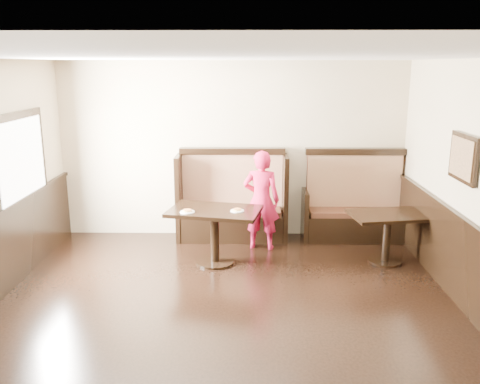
{
  "coord_description": "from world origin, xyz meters",
  "views": [
    {
      "loc": [
        0.25,
        -4.54,
        2.73
      ],
      "look_at": [
        0.14,
        2.35,
        1.0
      ],
      "focal_mm": 38.0,
      "sensor_mm": 36.0,
      "label": 1
    }
  ],
  "objects_px": {
    "booth_neighbor": "(354,209)",
    "table_neighbor": "(387,226)",
    "booth_main": "(232,206)",
    "child": "(261,200)",
    "table_main": "(215,222)"
  },
  "relations": [
    {
      "from": "booth_neighbor",
      "to": "child",
      "type": "relative_size",
      "value": 1.09
    },
    {
      "from": "booth_main",
      "to": "child",
      "type": "xyz_separation_m",
      "value": [
        0.45,
        -0.48,
        0.23
      ]
    },
    {
      "from": "booth_neighbor",
      "to": "table_neighbor",
      "type": "height_order",
      "value": "booth_neighbor"
    },
    {
      "from": "booth_neighbor",
      "to": "child",
      "type": "bearing_deg",
      "value": -162.35
    },
    {
      "from": "booth_main",
      "to": "child",
      "type": "distance_m",
      "value": 0.7
    },
    {
      "from": "booth_main",
      "to": "booth_neighbor",
      "type": "relative_size",
      "value": 1.06
    },
    {
      "from": "table_main",
      "to": "child",
      "type": "distance_m",
      "value": 0.93
    },
    {
      "from": "table_main",
      "to": "child",
      "type": "xyz_separation_m",
      "value": [
        0.66,
        0.63,
        0.15
      ]
    },
    {
      "from": "booth_neighbor",
      "to": "table_neighbor",
      "type": "relative_size",
      "value": 1.47
    },
    {
      "from": "table_main",
      "to": "child",
      "type": "height_order",
      "value": "child"
    },
    {
      "from": "booth_main",
      "to": "table_neighbor",
      "type": "xyz_separation_m",
      "value": [
        2.21,
        -1.02,
        0.01
      ]
    },
    {
      "from": "child",
      "to": "table_neighbor",
      "type": "bearing_deg",
      "value": 171.92
    },
    {
      "from": "booth_neighbor",
      "to": "table_main",
      "type": "height_order",
      "value": "booth_neighbor"
    },
    {
      "from": "booth_neighbor",
      "to": "table_main",
      "type": "distance_m",
      "value": 2.43
    },
    {
      "from": "booth_neighbor",
      "to": "table_neighbor",
      "type": "xyz_separation_m",
      "value": [
        0.26,
        -1.02,
        0.05
      ]
    }
  ]
}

